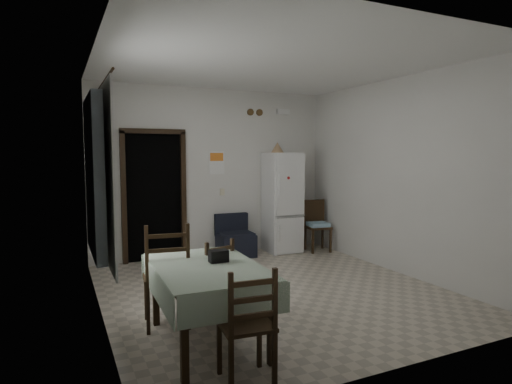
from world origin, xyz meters
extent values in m
plane|color=#B3A792|center=(0.00, 0.00, 0.00)|extent=(4.50, 4.50, 0.00)
cube|color=black|center=(-1.05, 2.46, 1.05)|extent=(0.90, 0.45, 2.10)
cube|color=black|center=(-1.54, 2.22, 1.05)|extent=(0.08, 0.10, 2.18)
cube|color=black|center=(-0.56, 2.22, 1.05)|extent=(0.08, 0.10, 2.18)
cube|color=black|center=(-1.05, 2.22, 2.14)|extent=(1.06, 0.10, 0.08)
cube|color=silver|center=(-2.15, -0.20, 1.55)|extent=(0.10, 1.20, 1.60)
cube|color=silver|center=(-2.04, -0.20, 1.55)|extent=(0.02, 1.45, 1.85)
cylinder|color=black|center=(-2.03, -0.20, 2.50)|extent=(0.02, 1.60, 0.02)
cube|color=white|center=(0.05, 2.24, 1.62)|extent=(0.28, 0.02, 0.40)
cube|color=orange|center=(0.05, 2.23, 1.72)|extent=(0.24, 0.01, 0.14)
cube|color=beige|center=(0.15, 2.24, 1.10)|extent=(0.08, 0.02, 0.12)
cylinder|color=brown|center=(0.70, 2.23, 2.52)|extent=(0.12, 0.03, 0.12)
cylinder|color=brown|center=(0.88, 2.23, 2.52)|extent=(0.12, 0.03, 0.12)
cube|color=white|center=(1.35, 2.21, 2.55)|extent=(0.25, 0.07, 0.09)
cone|color=tan|center=(1.11, 1.97, 1.89)|extent=(0.25, 0.25, 0.18)
cube|color=black|center=(-1.12, -1.04, 0.80)|extent=(0.18, 0.11, 0.12)
camera|label=1|loc=(-2.50, -4.84, 1.79)|focal=30.00mm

